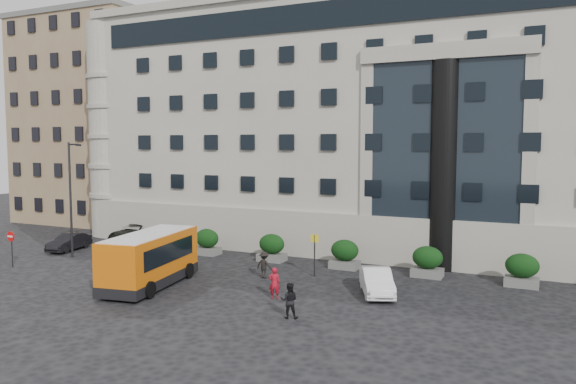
# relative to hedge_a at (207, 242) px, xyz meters

# --- Properties ---
(ground) EXTENTS (120.00, 120.00, 0.00)m
(ground) POSITION_rel_hedge_a_xyz_m (4.00, -7.80, -0.93)
(ground) COLOR black
(ground) RESTS_ON ground
(civic_building) EXTENTS (44.00, 24.00, 18.00)m
(civic_building) POSITION_rel_hedge_a_xyz_m (10.00, 14.20, 8.07)
(civic_building) COLOR #A19B8E
(civic_building) RESTS_ON ground
(entrance_column) EXTENTS (1.80, 1.80, 13.00)m
(entrance_column) POSITION_rel_hedge_a_xyz_m (16.00, 2.50, 5.57)
(entrance_column) COLOR black
(entrance_column) RESTS_ON ground
(apartment_near) EXTENTS (14.00, 14.00, 20.00)m
(apartment_near) POSITION_rel_hedge_a_xyz_m (-20.00, 12.20, 9.07)
(apartment_near) COLOR #85674D
(apartment_near) RESTS_ON ground
(apartment_far) EXTENTS (13.00, 13.00, 22.00)m
(apartment_far) POSITION_rel_hedge_a_xyz_m (-23.00, 30.20, 10.07)
(apartment_far) COLOR #796146
(apartment_far) RESTS_ON ground
(hedge_a) EXTENTS (1.80, 1.26, 1.84)m
(hedge_a) POSITION_rel_hedge_a_xyz_m (0.00, 0.00, 0.00)
(hedge_a) COLOR #565653
(hedge_a) RESTS_ON ground
(hedge_b) EXTENTS (1.80, 1.26, 1.84)m
(hedge_b) POSITION_rel_hedge_a_xyz_m (5.20, 0.00, 0.00)
(hedge_b) COLOR #565653
(hedge_b) RESTS_ON ground
(hedge_c) EXTENTS (1.80, 1.26, 1.84)m
(hedge_c) POSITION_rel_hedge_a_xyz_m (10.40, 0.00, 0.00)
(hedge_c) COLOR #565653
(hedge_c) RESTS_ON ground
(hedge_d) EXTENTS (1.80, 1.26, 1.84)m
(hedge_d) POSITION_rel_hedge_a_xyz_m (15.60, 0.00, 0.00)
(hedge_d) COLOR #565653
(hedge_d) RESTS_ON ground
(hedge_e) EXTENTS (1.80, 1.26, 1.84)m
(hedge_e) POSITION_rel_hedge_a_xyz_m (20.80, 0.00, 0.00)
(hedge_e) COLOR #565653
(hedge_e) RESTS_ON ground
(street_lamp) EXTENTS (1.16, 0.18, 8.00)m
(street_lamp) POSITION_rel_hedge_a_xyz_m (-7.94, -4.80, 3.44)
(street_lamp) COLOR #262628
(street_lamp) RESTS_ON ground
(bus_stop_sign) EXTENTS (0.50, 0.08, 2.52)m
(bus_stop_sign) POSITION_rel_hedge_a_xyz_m (9.50, -2.80, 0.80)
(bus_stop_sign) COLOR #262628
(bus_stop_sign) RESTS_ON ground
(no_entry_sign) EXTENTS (0.64, 0.16, 2.32)m
(no_entry_sign) POSITION_rel_hedge_a_xyz_m (-9.00, -8.84, 0.72)
(no_entry_sign) COLOR #262628
(no_entry_sign) RESTS_ON ground
(minibus) EXTENTS (3.62, 7.42, 2.97)m
(minibus) POSITION_rel_hedge_a_xyz_m (2.15, -8.83, 0.71)
(minibus) COLOR #D35E09
(minibus) RESTS_ON ground
(red_truck) EXTENTS (2.74, 4.94, 2.53)m
(red_truck) POSITION_rel_hedge_a_xyz_m (-10.55, 10.55, 0.37)
(red_truck) COLOR maroon
(red_truck) RESTS_ON ground
(parked_car_b) EXTENTS (1.92, 3.98, 1.26)m
(parked_car_b) POSITION_rel_hedge_a_xyz_m (-10.10, -3.11, -0.30)
(parked_car_b) COLOR black
(parked_car_b) RESTS_ON ground
(parked_car_c) EXTENTS (2.28, 4.75, 1.33)m
(parked_car_c) POSITION_rel_hedge_a_xyz_m (-7.55, 3.93, -0.26)
(parked_car_c) COLOR black
(parked_car_c) RESTS_ON ground
(parked_car_d) EXTENTS (2.72, 5.32, 1.44)m
(parked_car_d) POSITION_rel_hedge_a_xyz_m (-8.10, 1.94, -0.21)
(parked_car_d) COLOR black
(parked_car_d) RESTS_ON ground
(white_taxi) EXTENTS (3.02, 4.41, 1.38)m
(white_taxi) POSITION_rel_hedge_a_xyz_m (14.00, -5.07, -0.24)
(white_taxi) COLOR white
(white_taxi) RESTS_ON ground
(pedestrian_a) EXTENTS (0.69, 0.57, 1.63)m
(pedestrian_a) POSITION_rel_hedge_a_xyz_m (9.53, -8.15, -0.11)
(pedestrian_a) COLOR #A51021
(pedestrian_a) RESTS_ON ground
(pedestrian_b) EXTENTS (0.96, 0.86, 1.64)m
(pedestrian_b) POSITION_rel_hedge_a_xyz_m (11.57, -10.69, -0.11)
(pedestrian_b) COLOR black
(pedestrian_b) RESTS_ON ground
(pedestrian_c) EXTENTS (1.07, 0.67, 1.58)m
(pedestrian_c) POSITION_rel_hedge_a_xyz_m (7.00, -4.49, -0.14)
(pedestrian_c) COLOR black
(pedestrian_c) RESTS_ON ground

